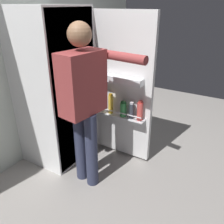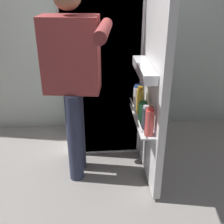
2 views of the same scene
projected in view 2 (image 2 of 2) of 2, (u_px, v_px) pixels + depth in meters
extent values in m
plane|color=gray|center=(105.00, 168.00, 2.53)|extent=(5.88, 5.88, 0.00)
cube|color=beige|center=(99.00, 10.00, 2.77)|extent=(4.40, 0.10, 2.55)
cube|color=white|center=(101.00, 62.00, 2.65)|extent=(0.70, 0.60, 1.68)
cube|color=white|center=(102.00, 71.00, 2.38)|extent=(0.66, 0.01, 1.64)
cube|color=white|center=(102.00, 67.00, 2.41)|extent=(0.62, 0.09, 0.01)
cube|color=white|center=(154.00, 85.00, 2.10)|extent=(0.05, 0.70, 1.61)
cube|color=white|center=(141.00, 120.00, 2.22)|extent=(0.11, 0.61, 0.01)
cylinder|color=silver|center=(136.00, 113.00, 2.19)|extent=(0.01, 0.58, 0.01)
cube|color=white|center=(144.00, 69.00, 2.03)|extent=(0.10, 0.52, 0.07)
cylinder|color=green|center=(143.00, 113.00, 2.13)|extent=(0.07, 0.07, 0.16)
cylinder|color=#195B28|center=(143.00, 103.00, 2.09)|extent=(0.05, 0.05, 0.02)
cylinder|color=gold|center=(140.00, 101.00, 2.27)|extent=(0.05, 0.05, 0.21)
cylinder|color=#BC8419|center=(140.00, 88.00, 2.22)|extent=(0.04, 0.04, 0.02)
cylinder|color=#DB4C47|center=(150.00, 123.00, 1.95)|extent=(0.06, 0.06, 0.20)
cylinder|color=#B22D28|center=(150.00, 109.00, 1.90)|extent=(0.05, 0.05, 0.02)
cylinder|color=white|center=(137.00, 97.00, 2.38)|extent=(0.06, 0.06, 0.18)
cylinder|color=#335BB2|center=(137.00, 86.00, 2.34)|extent=(0.05, 0.05, 0.03)
cylinder|color=#333842|center=(145.00, 118.00, 2.04)|extent=(0.05, 0.05, 0.17)
cylinder|color=silver|center=(146.00, 107.00, 2.00)|extent=(0.04, 0.04, 0.02)
cylinder|color=#EDE5CC|center=(136.00, 97.00, 2.42)|extent=(0.06, 0.06, 0.16)
cylinder|color=#B78933|center=(137.00, 87.00, 2.38)|extent=(0.04, 0.04, 0.02)
cylinder|color=#2D334C|center=(78.00, 130.00, 2.38)|extent=(0.12, 0.12, 0.78)
cylinder|color=#2D334C|center=(75.00, 139.00, 2.25)|extent=(0.12, 0.12, 0.78)
cube|color=#9E3D3D|center=(71.00, 55.00, 2.02)|extent=(0.44, 0.27, 0.55)
cylinder|color=#9E3D3D|center=(76.00, 51.00, 2.22)|extent=(0.08, 0.08, 0.52)
cylinder|color=#9E3D3D|center=(104.00, 30.00, 1.72)|extent=(0.15, 0.53, 0.08)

